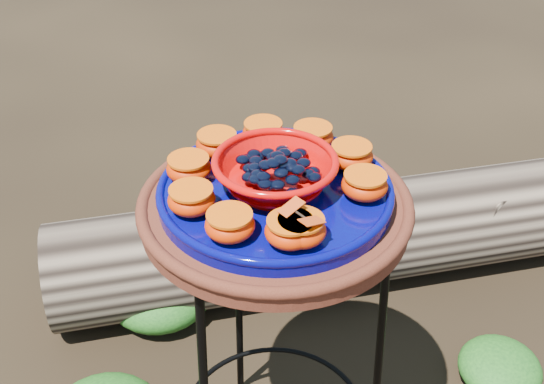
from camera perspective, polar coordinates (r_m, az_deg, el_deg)
name	(u,v)px	position (r m, az deg, el deg)	size (l,w,h in m)	color
plant_stand	(275,356)	(1.41, 0.22, -13.58)	(0.44, 0.44, 0.70)	black
terracotta_saucer	(275,209)	(1.16, 0.26, -1.42)	(0.46, 0.46, 0.04)	#471B0F
cobalt_plate	(275,194)	(1.14, 0.26, -0.15)	(0.39, 0.39, 0.03)	#080245
red_bowl	(275,174)	(1.12, 0.27, 1.54)	(0.20, 0.20, 0.05)	red
glass_gems	(275,153)	(1.10, 0.27, 3.29)	(0.15, 0.15, 0.03)	black
orange_half_0	(301,230)	(1.01, 2.43, -3.20)	(0.08, 0.08, 0.04)	#CD0802
orange_half_1	(365,185)	(1.11, 7.75, 0.56)	(0.08, 0.08, 0.04)	#CD0802
orange_half_2	(351,156)	(1.19, 6.64, 3.01)	(0.08, 0.08, 0.04)	#CD0802
orange_half_3	(313,137)	(1.24, 3.42, 4.61)	(0.08, 0.08, 0.04)	#CD0802
orange_half_4	(263,133)	(1.25, -0.74, 4.97)	(0.08, 0.08, 0.04)	#CD0802
orange_half_5	(217,144)	(1.22, -4.61, 4.01)	(0.08, 0.08, 0.04)	#CD0802
orange_half_6	(189,169)	(1.15, -6.96, 1.94)	(0.08, 0.08, 0.04)	#CD0802
orange_half_7	(192,200)	(1.08, -6.74, -0.66)	(0.08, 0.08, 0.04)	#CD0802
orange_half_8	(230,225)	(1.02, -3.55, -2.78)	(0.08, 0.08, 0.04)	#CD0802
orange_half_9	(290,231)	(1.01, 1.51, -3.32)	(0.08, 0.08, 0.04)	#CD0802
butterfly	(301,215)	(0.99, 2.47, -1.92)	(0.08, 0.05, 0.01)	#D34212
driftwood_log	(331,237)	(2.01, 4.94, -3.81)	(1.60, 0.42, 0.30)	black
foliage_right	(500,367)	(1.88, 18.54, -13.70)	(0.21, 0.21, 0.11)	#164114
foliage_back	(160,292)	(1.97, -9.36, -8.22)	(0.29, 0.29, 0.15)	#164114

